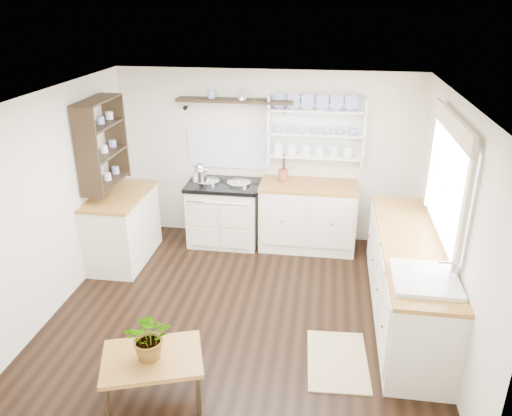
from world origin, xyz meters
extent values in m
cube|color=black|center=(0.00, 0.00, 0.00)|extent=(4.00, 3.80, 0.01)
cube|color=beige|center=(0.00, 1.90, 1.15)|extent=(4.00, 0.02, 2.30)
cube|color=beige|center=(2.00, 0.00, 1.15)|extent=(0.02, 3.80, 2.30)
cube|color=beige|center=(-2.00, 0.00, 1.15)|extent=(0.02, 3.80, 2.30)
cube|color=white|center=(0.00, 0.00, 2.30)|extent=(4.00, 3.80, 0.01)
cube|color=white|center=(1.96, 0.15, 1.50)|extent=(0.04, 1.40, 1.00)
cube|color=white|center=(1.94, 0.15, 1.50)|extent=(0.02, 1.50, 1.10)
cube|color=beige|center=(1.92, 0.15, 2.08)|extent=(0.04, 1.55, 0.18)
cube|color=silver|center=(-0.53, 1.57, 0.41)|extent=(0.92, 0.60, 0.81)
cube|color=black|center=(-0.53, 1.57, 0.84)|extent=(0.96, 0.64, 0.05)
cylinder|color=silver|center=(-0.74, 1.57, 0.88)|extent=(0.31, 0.31, 0.03)
cylinder|color=silver|center=(-0.32, 1.57, 0.88)|extent=(0.31, 0.31, 0.03)
cylinder|color=silver|center=(-0.53, 1.23, 0.72)|extent=(0.83, 0.02, 0.02)
cube|color=beige|center=(0.60, 1.60, 0.44)|extent=(1.25, 0.60, 0.88)
cube|color=brown|center=(0.60, 1.60, 0.88)|extent=(1.27, 0.63, 0.04)
cube|color=beige|center=(1.70, 0.10, 0.44)|extent=(0.60, 2.40, 0.88)
cube|color=brown|center=(1.70, 0.10, 0.88)|extent=(0.62, 2.43, 0.04)
cube|color=white|center=(1.70, -0.65, 0.80)|extent=(0.55, 0.60, 0.28)
cylinder|color=silver|center=(1.90, -0.65, 1.00)|extent=(0.02, 0.02, 0.22)
cube|color=beige|center=(-1.70, 0.90, 0.44)|extent=(0.60, 1.10, 0.88)
cube|color=brown|center=(-1.70, 0.90, 0.88)|extent=(0.62, 1.13, 0.04)
cube|color=white|center=(0.65, 1.88, 1.55)|extent=(1.20, 0.03, 0.90)
cube|color=white|center=(0.65, 1.79, 1.55)|extent=(1.20, 0.22, 0.02)
cylinder|color=navy|center=(0.65, 1.80, 1.82)|extent=(0.20, 0.02, 0.20)
cube|color=black|center=(-0.40, 1.77, 1.92)|extent=(1.50, 0.24, 0.04)
cone|color=black|center=(-1.05, 1.84, 1.81)|extent=(0.06, 0.20, 0.06)
cone|color=black|center=(0.25, 1.84, 1.81)|extent=(0.06, 0.20, 0.06)
cube|color=black|center=(-1.84, 0.90, 1.55)|extent=(0.28, 0.80, 1.05)
cylinder|color=brown|center=(0.25, 1.68, 0.98)|extent=(0.12, 0.12, 0.14)
cube|color=brown|center=(-0.51, -1.40, 0.42)|extent=(0.94, 0.80, 0.04)
cylinder|color=black|center=(-0.77, -1.74, 0.20)|extent=(0.04, 0.04, 0.40)
cylinder|color=black|center=(-0.92, -1.29, 0.20)|extent=(0.04, 0.04, 0.40)
cylinder|color=black|center=(-0.10, -1.51, 0.20)|extent=(0.04, 0.04, 0.40)
cylinder|color=black|center=(-0.25, -1.06, 0.20)|extent=(0.04, 0.04, 0.40)
imported|color=#3F7233|center=(-0.51, -1.40, 0.64)|extent=(0.43, 0.39, 0.41)
cube|color=#8F6D53|center=(1.01, -0.71, 0.01)|extent=(0.60, 0.88, 0.02)
camera|label=1|loc=(0.81, -4.50, 3.15)|focal=35.00mm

